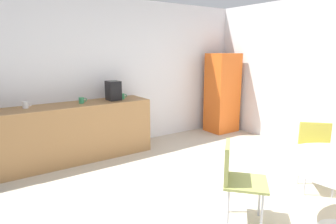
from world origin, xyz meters
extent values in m
cube|color=silver|center=(0.00, 3.00, 1.30)|extent=(6.00, 0.10, 2.60)
cube|color=#9E7042|center=(-0.53, 2.65, 0.45)|extent=(2.32, 0.60, 0.90)
cube|color=orange|center=(2.55, 2.55, 0.83)|extent=(0.60, 0.50, 1.65)
cylinder|color=silver|center=(1.54, -0.32, 0.21)|extent=(0.02, 0.02, 0.42)
cylinder|color=silver|center=(1.32, -0.09, 0.21)|extent=(0.02, 0.02, 0.42)
cylinder|color=silver|center=(1.76, -0.10, 0.21)|extent=(0.02, 0.02, 0.42)
cylinder|color=silver|center=(1.54, 0.13, 0.21)|extent=(0.02, 0.02, 0.42)
cube|color=#D8CC4C|center=(1.54, -0.10, 0.44)|extent=(0.59, 0.59, 0.03)
cube|color=#D8CC4C|center=(1.68, 0.04, 0.64)|extent=(0.29, 0.30, 0.38)
cylinder|color=silver|center=(0.50, -0.07, 0.21)|extent=(0.02, 0.02, 0.42)
cylinder|color=silver|center=(0.27, -0.28, 0.21)|extent=(0.02, 0.02, 0.42)
cylinder|color=silver|center=(0.29, 0.16, 0.21)|extent=(0.02, 0.02, 0.42)
cylinder|color=silver|center=(0.06, -0.05, 0.21)|extent=(0.02, 0.02, 0.42)
cube|color=#8C934C|center=(0.28, -0.06, 0.44)|extent=(0.59, 0.59, 0.03)
cube|color=#8C934C|center=(0.15, 0.08, 0.64)|extent=(0.31, 0.28, 0.38)
cylinder|color=white|center=(-1.23, 2.73, 0.95)|extent=(0.08, 0.08, 0.09)
torus|color=white|center=(-1.17, 2.73, 0.95)|extent=(0.06, 0.01, 0.06)
cylinder|color=#338C59|center=(-0.44, 2.66, 0.95)|extent=(0.08, 0.08, 0.09)
torus|color=#338C59|center=(-0.38, 2.66, 0.95)|extent=(0.06, 0.01, 0.06)
cylinder|color=#338C59|center=(0.27, 2.66, 0.95)|extent=(0.08, 0.08, 0.09)
torus|color=#338C59|center=(0.33, 2.66, 0.95)|extent=(0.06, 0.01, 0.06)
cube|color=black|center=(0.11, 2.65, 1.06)|extent=(0.20, 0.24, 0.32)
camera|label=1|loc=(-1.87, -1.81, 1.73)|focal=31.00mm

